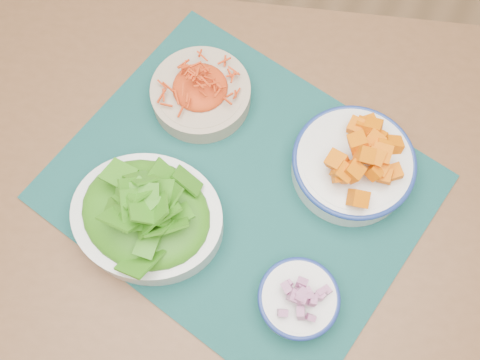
% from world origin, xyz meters
% --- Properties ---
extents(ground, '(4.00, 4.00, 0.00)m').
position_xyz_m(ground, '(0.00, 0.00, 0.00)').
color(ground, '#A97C51').
rests_on(ground, ground).
extents(table, '(1.53, 1.25, 0.75)m').
position_xyz_m(table, '(0.13, 0.15, 0.66)').
color(table, brown).
rests_on(table, ground).
extents(placemat, '(0.66, 0.57, 0.00)m').
position_xyz_m(placemat, '(0.11, 0.20, 0.75)').
color(placemat, '#0B2F2E').
rests_on(placemat, table).
extents(carrot_bowl, '(0.19, 0.19, 0.07)m').
position_xyz_m(carrot_bowl, '(-0.02, 0.32, 0.79)').
color(carrot_bowl, tan).
rests_on(carrot_bowl, placemat).
extents(squash_bowl, '(0.24, 0.24, 0.10)m').
position_xyz_m(squash_bowl, '(0.27, 0.30, 0.80)').
color(squash_bowl, white).
rests_on(squash_bowl, placemat).
extents(lettuce_bowl, '(0.27, 0.24, 0.11)m').
position_xyz_m(lettuce_bowl, '(0.01, 0.08, 0.81)').
color(lettuce_bowl, silver).
rests_on(lettuce_bowl, placemat).
extents(onion_bowl, '(0.15, 0.15, 0.06)m').
position_xyz_m(onion_bowl, '(0.27, 0.06, 0.78)').
color(onion_bowl, silver).
rests_on(onion_bowl, placemat).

